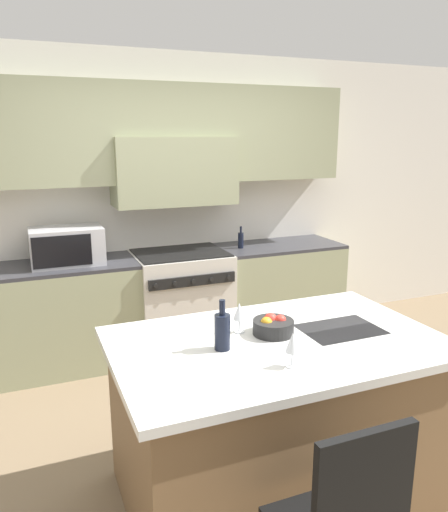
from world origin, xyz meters
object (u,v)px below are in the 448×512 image
microwave (67,246)px  wine_glass_near (292,344)px  range_stove (181,301)px  wine_bottle (222,331)px  wine_glass_far (239,312)px  fruit_bowl (273,326)px  oil_bottle_on_counter (241,240)px

microwave → wine_glass_near: size_ratio=3.45×
range_stove → wine_glass_near: wine_glass_near is taller
range_stove → wine_glass_near: 2.43m
wine_bottle → wine_glass_near: bearing=-53.2°
wine_glass_far → wine_glass_near: bearing=-83.1°
wine_bottle → fruit_bowl: wine_bottle is taller
microwave → wine_bottle: (0.55, -2.07, -0.05)m
wine_bottle → wine_glass_far: (0.17, 0.17, 0.02)m
microwave → wine_glass_near: bearing=-71.8°
microwave → oil_bottle_on_counter: bearing=0.1°
range_stove → wine_glass_near: bearing=-94.8°
oil_bottle_on_counter → range_stove: bearing=-178.0°
range_stove → microwave: (-0.98, 0.02, 0.60)m
wine_glass_far → oil_bottle_on_counter: size_ratio=0.81×
range_stove → wine_bottle: bearing=-101.6°
range_stove → wine_bottle: (-0.42, -2.05, 0.55)m
wine_bottle → fruit_bowl: bearing=13.7°
wine_glass_far → fruit_bowl: bearing=-29.9°
range_stove → oil_bottle_on_counter: 0.81m
microwave → wine_glass_far: microwave is taller
range_stove → oil_bottle_on_counter: oil_bottle_on_counter is taller
wine_glass_far → fruit_bowl: size_ratio=0.76×
oil_bottle_on_counter → wine_glass_far: bearing=-114.4°
microwave → wine_glass_near: microwave is taller
microwave → oil_bottle_on_counter: 1.58m
wine_bottle → wine_glass_near: wine_bottle is taller
microwave → fruit_bowl: microwave is taller
wine_bottle → fruit_bowl: size_ratio=1.17×
wine_bottle → microwave: bearing=104.9°
range_stove → wine_glass_far: wine_glass_far is taller
wine_bottle → oil_bottle_on_counter: 2.32m
range_stove → microwave: 1.15m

